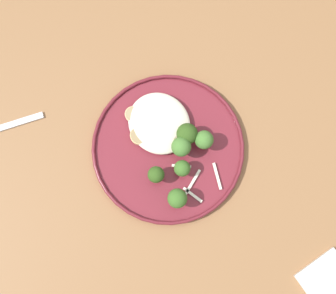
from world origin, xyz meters
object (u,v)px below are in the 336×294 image
(seared_scallop_tiny_bay, at_px, (160,125))
(seared_scallop_large_seared, at_px, (151,116))
(broccoli_floret_center_pile, at_px, (204,140))
(seared_scallop_center_golden, at_px, (131,116))
(broccoli_floret_beside_noodles, at_px, (177,198))
(broccoli_floret_tall_stalk, at_px, (187,134))
(broccoli_floret_rear_charred, at_px, (156,175))
(dinner_plate, at_px, (168,148))
(broccoli_floret_near_rim, at_px, (182,169))
(broccoli_floret_split_head, at_px, (181,147))
(seared_scallop_right_edge, at_px, (140,136))
(seared_scallop_on_noodles, at_px, (181,138))

(seared_scallop_tiny_bay, xyz_separation_m, seared_scallop_large_seared, (-0.02, -0.00, 0.00))
(broccoli_floret_center_pile, bearing_deg, seared_scallop_center_golden, -147.68)
(seared_scallop_center_golden, distance_m, broccoli_floret_beside_noodles, 0.18)
(broccoli_floret_tall_stalk, relative_size, broccoli_floret_rear_charred, 1.19)
(dinner_plate, distance_m, broccoli_floret_beside_noodles, 0.11)
(broccoli_floret_near_rim, distance_m, broccoli_floret_split_head, 0.04)
(dinner_plate, xyz_separation_m, seared_scallop_tiny_bay, (-0.04, 0.01, 0.01))
(broccoli_floret_split_head, bearing_deg, seared_scallop_right_edge, -145.63)
(broccoli_floret_beside_noodles, bearing_deg, broccoli_floret_split_head, 138.99)
(broccoli_floret_near_rim, height_order, broccoli_floret_beside_noodles, broccoli_floret_beside_noodles)
(seared_scallop_on_noodles, xyz_separation_m, broccoli_floret_split_head, (0.02, -0.01, 0.03))
(seared_scallop_on_noodles, relative_size, broccoli_floret_beside_noodles, 0.53)
(broccoli_floret_beside_noodles, distance_m, broccoli_floret_rear_charred, 0.06)
(seared_scallop_right_edge, height_order, broccoli_floret_rear_charred, broccoli_floret_rear_charred)
(seared_scallop_tiny_bay, height_order, broccoli_floret_center_pile, broccoli_floret_center_pile)
(broccoli_floret_tall_stalk, distance_m, broccoli_floret_beside_noodles, 0.12)
(seared_scallop_right_edge, xyz_separation_m, broccoli_floret_split_head, (0.07, 0.05, 0.03))
(seared_scallop_on_noodles, distance_m, broccoli_floret_near_rim, 0.06)
(seared_scallop_large_seared, xyz_separation_m, broccoli_floret_tall_stalk, (0.07, 0.03, 0.03))
(seared_scallop_center_golden, bearing_deg, broccoli_floret_near_rim, 5.95)
(dinner_plate, relative_size, broccoli_floret_beside_noodles, 5.07)
(broccoli_floret_near_rim, height_order, broccoli_floret_rear_charred, broccoli_floret_rear_charred)
(broccoli_floret_near_rim, bearing_deg, seared_scallop_tiny_bay, 169.15)
(dinner_plate, relative_size, broccoli_floret_near_rim, 6.17)
(broccoli_floret_beside_noodles, relative_size, broccoli_floret_rear_charred, 1.17)
(broccoli_floret_tall_stalk, relative_size, broccoli_floret_beside_noodles, 1.01)
(broccoli_floret_rear_charred, bearing_deg, broccoli_floret_tall_stalk, 106.20)
(seared_scallop_large_seared, relative_size, broccoli_floret_tall_stalk, 0.56)
(broccoli_floret_center_pile, relative_size, broccoli_floret_beside_noodles, 0.95)
(broccoli_floret_tall_stalk, bearing_deg, broccoli_floret_near_rim, -44.82)
(seared_scallop_on_noodles, xyz_separation_m, broccoli_floret_tall_stalk, (0.00, 0.01, 0.02))
(broccoli_floret_near_rim, bearing_deg, seared_scallop_on_noodles, 145.62)
(dinner_plate, xyz_separation_m, broccoli_floret_center_pile, (0.03, 0.06, 0.04))
(seared_scallop_on_noodles, bearing_deg, broccoli_floret_beside_noodles, -39.98)
(seared_scallop_right_edge, relative_size, broccoli_floret_center_pile, 0.65)
(seared_scallop_right_edge, xyz_separation_m, seared_scallop_center_golden, (-0.04, 0.01, -0.00))
(dinner_plate, height_order, seared_scallop_on_noodles, seared_scallop_on_noodles)
(dinner_plate, bearing_deg, broccoli_floret_near_rim, -5.78)
(seared_scallop_right_edge, relative_size, broccoli_floret_split_head, 0.59)
(dinner_plate, relative_size, seared_scallop_right_edge, 8.20)
(seared_scallop_tiny_bay, relative_size, broccoli_floret_center_pile, 0.49)
(seared_scallop_tiny_bay, height_order, seared_scallop_large_seared, seared_scallop_large_seared)
(broccoli_floret_tall_stalk, bearing_deg, broccoli_floret_split_head, -60.68)
(seared_scallop_on_noodles, xyz_separation_m, broccoli_floret_near_rim, (0.05, -0.03, 0.02))
(seared_scallop_large_seared, distance_m, broccoli_floret_split_head, 0.09)
(broccoli_floret_tall_stalk, xyz_separation_m, broccoli_floret_beside_noodles, (0.08, -0.08, -0.00))
(seared_scallop_on_noodles, relative_size, seared_scallop_center_golden, 1.00)
(broccoli_floret_center_pile, distance_m, broccoli_floret_split_head, 0.04)
(dinner_plate, distance_m, broccoli_floret_split_head, 0.05)
(dinner_plate, xyz_separation_m, seared_scallop_on_noodles, (0.00, 0.03, 0.01))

